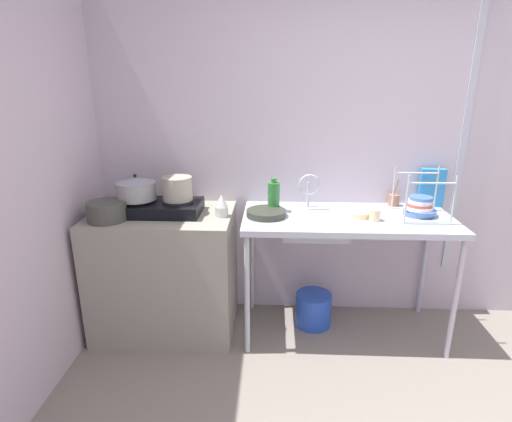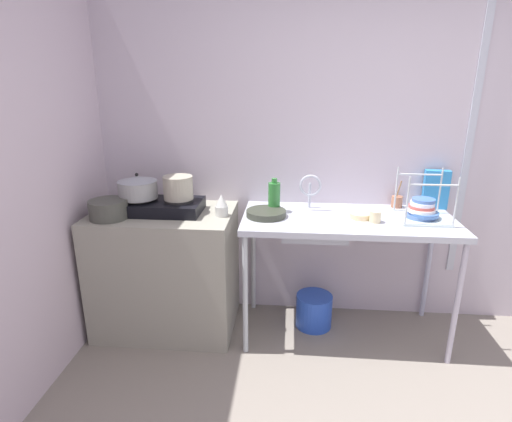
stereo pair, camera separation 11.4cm
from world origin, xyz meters
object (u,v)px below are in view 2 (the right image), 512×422
at_px(sink_basin, 314,226).
at_px(utensil_jar, 397,201).
at_px(cup_by_rack, 375,217).
at_px(cereal_box, 436,189).
at_px(pot_beside_stove, 108,209).
at_px(frying_pan, 266,213).
at_px(bottle_by_sink, 274,197).
at_px(percolator, 222,205).
at_px(faucet, 310,187).
at_px(small_bowl_on_drainboard, 360,216).
at_px(pot_on_left_burner, 138,187).
at_px(stove, 159,206).
at_px(dish_rack, 422,210).
at_px(pot_on_right_burner, 178,188).
at_px(bucket_on_floor, 314,310).

xyz_separation_m(sink_basin, utensil_jar, (0.60, 0.28, 0.11)).
relative_size(cup_by_rack, cereal_box, 0.27).
height_order(pot_beside_stove, frying_pan, pot_beside_stove).
bearing_deg(bottle_by_sink, percolator, -160.57).
xyz_separation_m(faucet, utensil_jar, (0.63, 0.12, -0.12)).
distance_m(pot_beside_stove, cup_by_rack, 1.75).
bearing_deg(faucet, small_bowl_on_drainboard, -26.25).
relative_size(pot_on_left_burner, pot_beside_stove, 1.07).
distance_m(percolator, bottle_by_sink, 0.37).
bearing_deg(small_bowl_on_drainboard, cereal_box, 26.94).
distance_m(stove, percolator, 0.45).
bearing_deg(dish_rack, pot_on_right_burner, -179.99).
bearing_deg(pot_on_left_burner, bucket_on_floor, 3.09).
bearing_deg(pot_on_right_burner, cup_by_rack, -3.68).
bearing_deg(sink_basin, dish_rack, 0.77).
xyz_separation_m(percolator, sink_basin, (0.63, 0.03, -0.14)).
relative_size(pot_on_right_burner, utensil_jar, 1.02).
bearing_deg(utensil_jar, bucket_on_floor, -160.80).
distance_m(dish_rack, bottle_by_sink, 0.98).
height_order(bottle_by_sink, utensil_jar, bottle_by_sink).
distance_m(pot_on_right_burner, small_bowl_on_drainboard, 1.24).
relative_size(dish_rack, cereal_box, 1.16).
height_order(small_bowl_on_drainboard, bottle_by_sink, bottle_by_sink).
bearing_deg(frying_pan, bottle_by_sink, 65.90).
relative_size(pot_on_right_burner, faucet, 0.78).
bearing_deg(utensil_jar, pot_on_right_burner, -170.16).
distance_m(sink_basin, cereal_box, 0.93).
height_order(faucet, small_bowl_on_drainboard, faucet).
height_order(cup_by_rack, utensil_jar, utensil_jar).
distance_m(dish_rack, small_bowl_on_drainboard, 0.40).
bearing_deg(cup_by_rack, pot_on_left_burner, 176.97).
relative_size(pot_on_left_burner, dish_rack, 0.84).
xyz_separation_m(pot_on_left_burner, small_bowl_on_drainboard, (1.52, -0.01, -0.16)).
distance_m(percolator, sink_basin, 0.64).
height_order(percolator, bucket_on_floor, percolator).
relative_size(frying_pan, bucket_on_floor, 1.00).
relative_size(stove, utensil_jar, 3.00).
xyz_separation_m(pot_on_left_burner, frying_pan, (0.89, -0.03, -0.16)).
bearing_deg(dish_rack, pot_on_left_burner, -179.99).
height_order(faucet, utensil_jar, faucet).
relative_size(pot_beside_stove, sink_basin, 0.59).
bearing_deg(cereal_box, small_bowl_on_drainboard, -147.30).
distance_m(sink_basin, utensil_jar, 0.67).
bearing_deg(bottle_by_sink, pot_on_right_burner, -173.04).
height_order(frying_pan, small_bowl_on_drainboard, frying_pan).
relative_size(pot_on_left_burner, bottle_by_sink, 1.13).
relative_size(sink_basin, faucet, 1.66).
height_order(percolator, bottle_by_sink, bottle_by_sink).
relative_size(stove, faucet, 2.30).
height_order(faucet, cereal_box, cereal_box).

